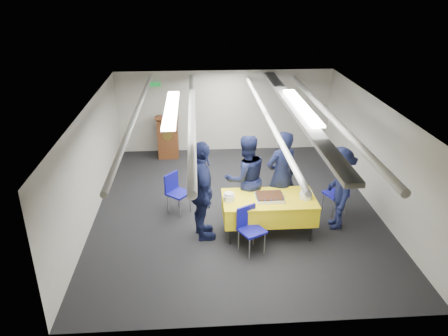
{
  "coord_description": "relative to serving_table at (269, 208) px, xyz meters",
  "views": [
    {
      "loc": [
        -0.83,
        -8.36,
        4.71
      ],
      "look_at": [
        -0.27,
        -0.2,
        1.05
      ],
      "focal_mm": 35.0,
      "sensor_mm": 36.0,
      "label": 1
    }
  ],
  "objects": [
    {
      "name": "ground",
      "position": [
        -0.54,
        1.04,
        -0.56
      ],
      "size": [
        7.0,
        7.0,
        0.0
      ],
      "primitive_type": "plane",
      "color": "black",
      "rests_on": "ground"
    },
    {
      "name": "room_shell",
      "position": [
        -0.44,
        1.45,
        1.25
      ],
      "size": [
        6.0,
        7.0,
        2.3
      ],
      "color": "beige",
      "rests_on": "ground"
    },
    {
      "name": "serving_table",
      "position": [
        0.0,
        0.0,
        0.0
      ],
      "size": [
        1.79,
        0.95,
        0.77
      ],
      "color": "black",
      "rests_on": "ground"
    },
    {
      "name": "sheet_cake",
      "position": [
        -0.0,
        -0.04,
        0.26
      ],
      "size": [
        0.53,
        0.42,
        0.09
      ],
      "color": "white",
      "rests_on": "serving_table"
    },
    {
      "name": "plate_stack_left",
      "position": [
        -0.78,
        -0.05,
        0.28
      ],
      "size": [
        0.21,
        0.21,
        0.16
      ],
      "color": "white",
      "rests_on": "serving_table"
    },
    {
      "name": "plate_stack_right",
      "position": [
        0.7,
        -0.05,
        0.28
      ],
      "size": [
        0.24,
        0.24,
        0.16
      ],
      "color": "white",
      "rests_on": "serving_table"
    },
    {
      "name": "podium",
      "position": [
        -2.14,
        4.09,
        0.05
      ],
      "size": [
        0.62,
        0.53,
        1.25
      ],
      "color": "brown",
      "rests_on": "ground"
    },
    {
      "name": "chair_near",
      "position": [
        -0.45,
        -0.56,
        -0.03
      ],
      "size": [
        0.57,
        0.57,
        0.87
      ],
      "color": "gray",
      "rests_on": "ground"
    },
    {
      "name": "chair_right",
      "position": [
        1.62,
        0.71,
        -0.03
      ],
      "size": [
        0.54,
        0.54,
        0.87
      ],
      "color": "gray",
      "rests_on": "ground"
    },
    {
      "name": "chair_left",
      "position": [
        -1.84,
        0.98,
        -0.03
      ],
      "size": [
        0.59,
        0.59,
        0.87
      ],
      "color": "gray",
      "rests_on": "ground"
    },
    {
      "name": "sailor_a",
      "position": [
        0.33,
        0.57,
        0.4
      ],
      "size": [
        0.81,
        0.68,
        1.91
      ],
      "primitive_type": "imported",
      "rotation": [
        0.0,
        0.0,
        3.51
      ],
      "color": "black",
      "rests_on": "ground"
    },
    {
      "name": "sailor_b",
      "position": [
        -0.39,
        0.58,
        0.36
      ],
      "size": [
        1.05,
        0.91,
        1.84
      ],
      "primitive_type": "imported",
      "rotation": [
        0.0,
        0.0,
        3.41
      ],
      "color": "black",
      "rests_on": "ground"
    },
    {
      "name": "sailor_c",
      "position": [
        -1.28,
        -0.06,
        0.42
      ],
      "size": [
        0.67,
        1.22,
        1.97
      ],
      "primitive_type": "imported",
      "rotation": [
        0.0,
        0.0,
        1.74
      ],
      "color": "black",
      "rests_on": "ground"
    },
    {
      "name": "sailor_d",
      "position": [
        1.38,
        0.15,
        0.29
      ],
      "size": [
        0.75,
        1.16,
        1.7
      ],
      "primitive_type": "imported",
      "rotation": [
        0.0,
        0.0,
        -1.69
      ],
      "color": "black",
      "rests_on": "ground"
    }
  ]
}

